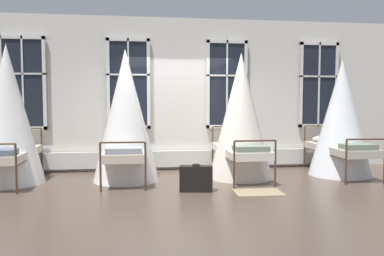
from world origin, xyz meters
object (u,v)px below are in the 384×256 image
at_px(cot_fourth, 341,120).
at_px(suitcase_dark, 196,178).
at_px(cot_first, 8,116).
at_px(cot_second, 126,118).
at_px(cot_third, 241,118).

relative_size(cot_fourth, suitcase_dark, 4.11).
xyz_separation_m(cot_fourth, suitcase_dark, (-3.20, -1.08, -0.93)).
bearing_deg(cot_first, suitcase_dark, -109.96).
xyz_separation_m(cot_first, cot_fourth, (6.57, -0.07, -0.10)).
xyz_separation_m(cot_first, cot_second, (2.16, -0.03, -0.03)).
height_order(cot_first, cot_fourth, cot_first).
bearing_deg(cot_fourth, cot_second, 90.49).
bearing_deg(cot_first, cot_fourth, -91.72).
height_order(cot_fourth, suitcase_dark, cot_fourth).
bearing_deg(cot_second, suitcase_dark, -131.41).
relative_size(cot_second, cot_fourth, 1.06).
relative_size(cot_first, suitcase_dark, 4.45).
bearing_deg(cot_third, cot_fourth, -90.78).
bearing_deg(cot_third, cot_second, 88.23).
height_order(cot_first, cot_third, cot_first).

